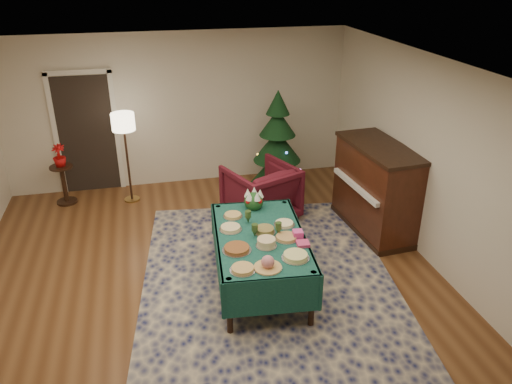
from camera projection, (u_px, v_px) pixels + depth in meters
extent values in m
plane|color=#593319|center=(212.00, 291.00, 6.26)|extent=(7.00, 7.00, 0.00)
plane|color=white|center=(202.00, 75.00, 5.10)|extent=(7.00, 7.00, 0.00)
plane|color=beige|center=(179.00, 110.00, 8.76)|extent=(6.00, 0.00, 6.00)
plane|color=beige|center=(443.00, 171.00, 6.30)|extent=(0.00, 7.00, 7.00)
cube|color=black|center=(87.00, 135.00, 8.56)|extent=(0.92, 0.02, 2.04)
cube|color=silver|center=(56.00, 136.00, 8.44)|extent=(0.08, 0.04, 2.14)
cube|color=silver|center=(117.00, 132.00, 8.64)|extent=(0.08, 0.04, 2.14)
cube|color=silver|center=(77.00, 72.00, 8.09)|extent=(1.08, 0.04, 0.08)
cube|color=#121845|center=(268.00, 280.00, 6.45)|extent=(3.71, 4.57, 0.02)
cylinder|color=black|center=(230.00, 307.00, 5.41)|extent=(0.07, 0.07, 0.73)
cylinder|color=black|center=(219.00, 230.00, 6.92)|extent=(0.07, 0.07, 0.73)
cylinder|color=black|center=(312.00, 299.00, 5.52)|extent=(0.07, 0.07, 0.73)
cylinder|color=black|center=(284.00, 225.00, 7.04)|extent=(0.07, 0.07, 0.73)
cube|color=#113E3C|center=(260.00, 237.00, 6.07)|extent=(1.24, 1.95, 0.04)
cube|color=#113E3C|center=(251.00, 217.00, 6.98)|extent=(1.10, 0.13, 0.46)
cube|color=#113E3C|center=(272.00, 297.00, 5.34)|extent=(1.10, 0.13, 0.46)
cube|color=#113E3C|center=(302.00, 248.00, 6.23)|extent=(0.21, 1.88, 0.46)
cube|color=#113E3C|center=(218.00, 254.00, 6.10)|extent=(0.21, 1.88, 0.46)
cylinder|color=silver|center=(243.00, 270.00, 5.38)|extent=(0.29, 0.29, 0.01)
cylinder|color=tan|center=(243.00, 268.00, 5.37)|extent=(0.24, 0.24, 0.03)
cylinder|color=silver|center=(268.00, 268.00, 5.42)|extent=(0.32, 0.32, 0.01)
sphere|color=#CC727A|center=(268.00, 262.00, 5.39)|extent=(0.15, 0.15, 0.15)
cylinder|color=silver|center=(295.00, 258.00, 5.60)|extent=(0.32, 0.32, 0.01)
cylinder|color=#D8D172|center=(296.00, 256.00, 5.59)|extent=(0.27, 0.27, 0.05)
cylinder|color=silver|center=(237.00, 250.00, 5.75)|extent=(0.34, 0.34, 0.01)
cylinder|color=brown|center=(237.00, 248.00, 5.74)|extent=(0.29, 0.29, 0.04)
cylinder|color=silver|center=(266.00, 246.00, 5.84)|extent=(0.25, 0.25, 0.01)
cylinder|color=tan|center=(266.00, 242.00, 5.81)|extent=(0.22, 0.22, 0.09)
cylinder|color=silver|center=(286.00, 238.00, 5.99)|extent=(0.29, 0.29, 0.01)
cylinder|color=#B2844C|center=(286.00, 237.00, 5.98)|extent=(0.25, 0.25, 0.03)
cylinder|color=silver|center=(231.00, 229.00, 6.18)|extent=(0.28, 0.28, 0.01)
cylinder|color=#D8BF7F|center=(231.00, 228.00, 6.17)|extent=(0.24, 0.24, 0.04)
cylinder|color=silver|center=(265.00, 232.00, 6.12)|extent=(0.27, 0.27, 0.01)
cylinder|color=maroon|center=(265.00, 230.00, 6.10)|extent=(0.23, 0.23, 0.06)
cylinder|color=silver|center=(284.00, 225.00, 6.29)|extent=(0.27, 0.27, 0.01)
cylinder|color=#F2EACC|center=(284.00, 223.00, 6.28)|extent=(0.23, 0.23, 0.03)
cylinder|color=silver|center=(233.00, 216.00, 6.49)|extent=(0.25, 0.25, 0.01)
cylinder|color=tan|center=(233.00, 215.00, 6.49)|extent=(0.22, 0.22, 0.03)
cone|color=#2D471E|center=(248.00, 220.00, 6.33)|extent=(0.07, 0.07, 0.09)
cylinder|color=#2D471E|center=(248.00, 214.00, 6.29)|extent=(0.08, 0.08, 0.09)
cone|color=#2D471E|center=(278.00, 232.00, 6.06)|extent=(0.07, 0.07, 0.09)
cylinder|color=#2D471E|center=(278.00, 226.00, 6.02)|extent=(0.08, 0.08, 0.09)
cone|color=#2D471E|center=(255.00, 234.00, 6.02)|extent=(0.07, 0.07, 0.09)
cylinder|color=#2D471E|center=(255.00, 228.00, 5.98)|extent=(0.08, 0.08, 0.09)
cube|color=#D13A6F|center=(303.00, 244.00, 5.85)|extent=(0.16, 0.16, 0.04)
cube|color=#E33F97|center=(298.00, 234.00, 5.99)|extent=(0.13, 0.13, 0.10)
sphere|color=#1E4C1E|center=(254.00, 202.00, 6.68)|extent=(0.25, 0.25, 0.25)
cone|color=white|center=(260.00, 193.00, 6.65)|extent=(0.10, 0.10, 0.12)
cone|color=white|center=(254.00, 191.00, 6.71)|extent=(0.10, 0.10, 0.12)
cone|color=white|center=(248.00, 193.00, 6.66)|extent=(0.10, 0.10, 0.12)
cone|color=white|center=(249.00, 196.00, 6.57)|extent=(0.10, 0.10, 0.12)
cone|color=white|center=(257.00, 196.00, 6.56)|extent=(0.10, 0.10, 0.12)
sphere|color=#B20C0F|center=(259.00, 196.00, 6.73)|extent=(0.07, 0.07, 0.07)
sphere|color=#B20C0F|center=(248.00, 197.00, 6.73)|extent=(0.07, 0.07, 0.07)
sphere|color=#B20C0F|center=(248.00, 202.00, 6.59)|extent=(0.07, 0.07, 0.07)
sphere|color=#B20C0F|center=(260.00, 201.00, 6.60)|extent=(0.07, 0.07, 0.07)
imported|color=#51111D|center=(261.00, 190.00, 7.80)|extent=(1.22, 1.19, 0.99)
cylinder|color=#A57F3F|center=(132.00, 199.00, 8.59)|extent=(0.26, 0.26, 0.03)
cylinder|color=black|center=(128.00, 162.00, 8.29)|extent=(0.04, 0.04, 1.40)
cylinder|color=#FFEABF|center=(123.00, 122.00, 7.99)|extent=(0.37, 0.37, 0.28)
cylinder|color=black|center=(67.00, 201.00, 8.50)|extent=(0.34, 0.34, 0.04)
cylinder|color=black|center=(64.00, 185.00, 8.37)|extent=(0.07, 0.07, 0.62)
cylinder|color=black|center=(61.00, 167.00, 8.23)|extent=(0.37, 0.37, 0.03)
imported|color=#B50C0D|center=(60.00, 160.00, 8.17)|extent=(0.21, 0.37, 0.21)
cylinder|color=black|center=(276.00, 187.00, 8.90)|extent=(0.11, 0.11, 0.15)
cone|color=black|center=(277.00, 170.00, 8.75)|extent=(1.16, 1.16, 0.64)
cone|color=black|center=(277.00, 145.00, 8.56)|extent=(0.95, 0.95, 0.55)
cone|color=black|center=(278.00, 122.00, 8.38)|extent=(0.72, 0.72, 0.46)
cone|color=black|center=(278.00, 102.00, 8.23)|extent=(0.46, 0.46, 0.41)
cube|color=black|center=(372.00, 226.00, 7.69)|extent=(0.78, 1.59, 0.09)
cube|color=#32170C|center=(376.00, 189.00, 7.42)|extent=(0.76, 1.56, 1.26)
cube|color=black|center=(381.00, 147.00, 7.14)|extent=(0.81, 1.61, 0.05)
cube|color=white|center=(357.00, 186.00, 7.29)|extent=(0.22, 1.31, 0.07)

